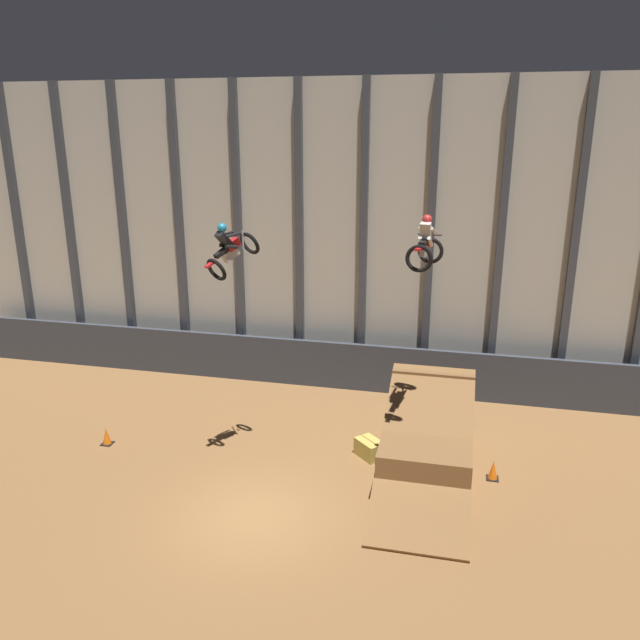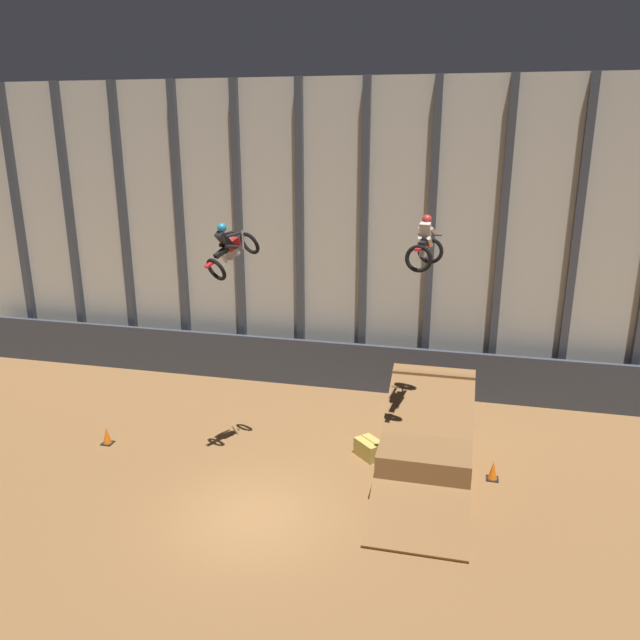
# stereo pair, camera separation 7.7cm
# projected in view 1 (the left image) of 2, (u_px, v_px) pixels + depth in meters

# --- Properties ---
(ground_plane) EXTENTS (60.00, 60.00, 0.00)m
(ground_plane) POSITION_uv_depth(u_px,v_px,m) (254.00, 517.00, 16.72)
(ground_plane) COLOR olive
(arena_back_wall) EXTENTS (32.00, 0.40, 11.80)m
(arena_back_wall) POSITION_uv_depth(u_px,v_px,m) (332.00, 238.00, 24.27)
(arena_back_wall) COLOR beige
(arena_back_wall) RESTS_ON ground_plane
(lower_barrier) EXTENTS (31.36, 0.20, 1.91)m
(lower_barrier) POSITION_uv_depth(u_px,v_px,m) (326.00, 365.00, 24.88)
(lower_barrier) COLOR #383D47
(lower_barrier) RESTS_ON ground_plane
(dirt_ramp) EXTENTS (2.62, 6.35, 2.66)m
(dirt_ramp) POSITION_uv_depth(u_px,v_px,m) (428.00, 442.00, 18.89)
(dirt_ramp) COLOR brown
(dirt_ramp) RESTS_ON ground_plane
(rider_bike_left_air) EXTENTS (1.46, 1.83, 1.68)m
(rider_bike_left_air) POSITION_uv_depth(u_px,v_px,m) (230.00, 250.00, 17.80)
(rider_bike_left_air) COLOR black
(rider_bike_right_air) EXTENTS (0.96, 1.78, 1.46)m
(rider_bike_right_air) POSITION_uv_depth(u_px,v_px,m) (425.00, 246.00, 16.69)
(rider_bike_right_air) COLOR black
(traffic_cone_near_ramp) EXTENTS (0.36, 0.36, 0.58)m
(traffic_cone_near_ramp) POSITION_uv_depth(u_px,v_px,m) (493.00, 470.00, 18.47)
(traffic_cone_near_ramp) COLOR black
(traffic_cone_near_ramp) RESTS_ON ground_plane
(traffic_cone_arena_edge) EXTENTS (0.36, 0.36, 0.58)m
(traffic_cone_arena_edge) POSITION_uv_depth(u_px,v_px,m) (107.00, 436.00, 20.51)
(traffic_cone_arena_edge) COLOR black
(traffic_cone_arena_edge) RESTS_ON ground_plane
(hay_bale_trackside) EXTENTS (1.06, 1.06, 0.57)m
(hay_bale_trackside) POSITION_uv_depth(u_px,v_px,m) (370.00, 448.00, 19.73)
(hay_bale_trackside) COLOR #CCB751
(hay_bale_trackside) RESTS_ON ground_plane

